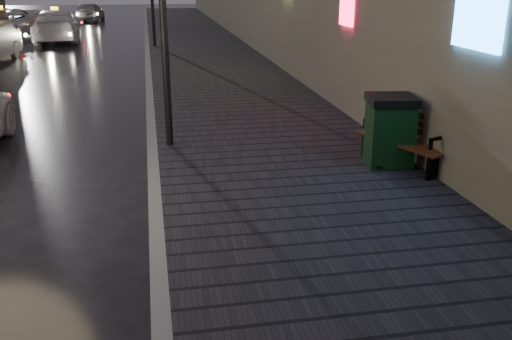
{
  "coord_description": "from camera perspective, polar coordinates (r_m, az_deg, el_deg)",
  "views": [
    {
      "loc": [
        1.54,
        -4.99,
        3.4
      ],
      "look_at": [
        2.88,
        2.18,
        0.85
      ],
      "focal_mm": 40.0,
      "sensor_mm": 36.0,
      "label": 1
    }
  ],
  "objects": [
    {
      "name": "curb",
      "position": [
        26.2,
        -10.82,
        11.66
      ],
      "size": [
        0.2,
        58.0,
        0.15
      ],
      "primitive_type": "cube",
      "color": "slate",
      "rests_on": "ground"
    },
    {
      "name": "bench",
      "position": [
        10.34,
        14.94,
        3.01
      ],
      "size": [
        1.27,
        1.94,
        0.94
      ],
      "rotation": [
        0.0,
        0.0,
        0.38
      ],
      "color": "black",
      "rests_on": "sidewalk"
    },
    {
      "name": "trash_bin",
      "position": [
        10.27,
        13.21,
        3.93
      ],
      "size": [
        0.92,
        0.92,
        1.23
      ],
      "rotation": [
        0.0,
        0.0,
        -0.16
      ],
      "color": "black",
      "rests_on": "sidewalk"
    },
    {
      "name": "sidewalk",
      "position": [
        26.31,
        -5.48,
        11.94
      ],
      "size": [
        4.6,
        58.0,
        0.15
      ],
      "primitive_type": "cube",
      "color": "black",
      "rests_on": "ground"
    },
    {
      "name": "car_far",
      "position": [
        43.83,
        -16.29,
        14.96
      ],
      "size": [
        1.98,
        3.99,
        1.31
      ],
      "primitive_type": "imported",
      "rotation": [
        0.0,
        0.0,
        3.02
      ],
      "color": "#A6A7AE",
      "rests_on": "ground"
    },
    {
      "name": "taxi_mid",
      "position": [
        31.4,
        -19.34,
        13.46
      ],
      "size": [
        2.62,
        5.56,
        1.57
      ],
      "primitive_type": "imported",
      "rotation": [
        0.0,
        0.0,
        3.22
      ],
      "color": "white",
      "rests_on": "ground"
    },
    {
      "name": "taxi_far",
      "position": [
        33.19,
        -24.11,
        13.16
      ],
      "size": [
        3.37,
        5.99,
        1.58
      ],
      "primitive_type": "imported",
      "rotation": [
        0.0,
        0.0,
        -0.14
      ],
      "color": "silver",
      "rests_on": "ground"
    }
  ]
}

